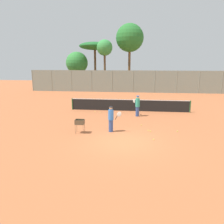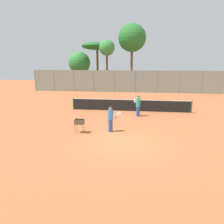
{
  "view_description": "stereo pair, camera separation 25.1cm",
  "coord_description": "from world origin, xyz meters",
  "px_view_note": "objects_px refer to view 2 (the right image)",
  "views": [
    {
      "loc": [
        0.73,
        -11.56,
        4.37
      ],
      "look_at": [
        -1.01,
        3.07,
        1.0
      ],
      "focal_mm": 35.0,
      "sensor_mm": 36.0,
      "label": 1
    },
    {
      "loc": [
        0.98,
        -11.53,
        4.37
      ],
      "look_at": [
        -1.01,
        3.07,
        1.0
      ],
      "focal_mm": 35.0,
      "sensor_mm": 36.0,
      "label": 2
    }
  ],
  "objects_px": {
    "tennis_net": "(130,105)",
    "player_white_outfit": "(138,106)",
    "player_red_cap": "(111,119)",
    "ball_cart": "(80,123)"
  },
  "relations": [
    {
      "from": "player_red_cap",
      "to": "ball_cart",
      "type": "xyz_separation_m",
      "value": [
        -1.91,
        -0.48,
        -0.22
      ]
    },
    {
      "from": "tennis_net",
      "to": "ball_cart",
      "type": "xyz_separation_m",
      "value": [
        -2.83,
        -6.76,
        0.09
      ]
    },
    {
      "from": "player_white_outfit",
      "to": "ball_cart",
      "type": "bearing_deg",
      "value": 109.01
    },
    {
      "from": "tennis_net",
      "to": "ball_cart",
      "type": "distance_m",
      "value": 7.33
    },
    {
      "from": "tennis_net",
      "to": "ball_cart",
      "type": "height_order",
      "value": "tennis_net"
    },
    {
      "from": "ball_cart",
      "to": "tennis_net",
      "type": "bearing_deg",
      "value": 67.29
    },
    {
      "from": "tennis_net",
      "to": "player_red_cap",
      "type": "xyz_separation_m",
      "value": [
        -0.92,
        -6.29,
        0.3
      ]
    },
    {
      "from": "tennis_net",
      "to": "player_white_outfit",
      "type": "distance_m",
      "value": 2.07
    },
    {
      "from": "player_white_outfit",
      "to": "player_red_cap",
      "type": "xyz_separation_m",
      "value": [
        -1.65,
        -4.37,
        -0.02
      ]
    },
    {
      "from": "tennis_net",
      "to": "player_white_outfit",
      "type": "relative_size",
      "value": 6.38
    }
  ]
}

